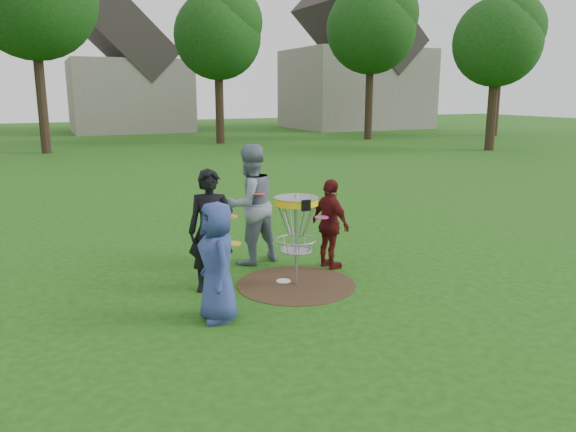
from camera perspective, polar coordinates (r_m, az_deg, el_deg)
name	(u,v)px	position (r m, az deg, el deg)	size (l,w,h in m)	color
ground	(296,284)	(8.53, 0.83, -6.97)	(100.00, 100.00, 0.00)	#19470F
dirt_patch	(296,284)	(8.53, 0.83, -6.95)	(1.80, 1.80, 0.01)	#47331E
player_blue	(217,262)	(7.09, -7.18, -4.64)	(0.75, 0.49, 1.53)	navy
player_black	(211,231)	(8.11, -7.84, -1.53)	(0.65, 0.43, 1.79)	black
player_grey	(250,204)	(9.39, -3.88, 1.18)	(0.98, 0.76, 2.01)	gray
player_maroon	(330,224)	(9.15, 4.33, -0.83)	(0.87, 0.36, 1.48)	#531313
disc_on_grass	(283,281)	(8.64, -0.48, -6.64)	(0.22, 0.22, 0.02)	silver
disc_golf_basket	(296,219)	(8.25, 0.85, -0.28)	(0.66, 0.67, 1.38)	#9EA0A5
held_discs	(263,216)	(8.30, -2.58, -0.03)	(2.05, 1.95, 0.34)	gold
tree_row	(116,16)	(28.42, -17.09, 18.83)	(51.20, 17.42, 9.90)	#38281C
house_row	(159,72)	(41.20, -13.02, 14.06)	(44.50, 10.65, 11.62)	gray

